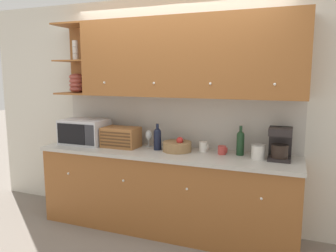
{
  "coord_description": "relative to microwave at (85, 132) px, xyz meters",
  "views": [
    {
      "loc": [
        1.29,
        -3.55,
        1.73
      ],
      "look_at": [
        0.0,
        -0.21,
        1.17
      ],
      "focal_mm": 35.0,
      "sensor_mm": 36.0,
      "label": 1
    }
  ],
  "objects": [
    {
      "name": "backsplash_panel",
      "position": [
        1.05,
        0.28,
        0.15
      ],
      "size": [
        2.83,
        0.01,
        0.59
      ],
      "color": "#B7B2A8",
      "rests_on": "counter_unit"
    },
    {
      "name": "storage_canister",
      "position": [
        2.03,
        0.01,
        -0.07
      ],
      "size": [
        0.14,
        0.14,
        0.15
      ],
      "color": "silver",
      "rests_on": "counter_unit"
    },
    {
      "name": "fruit_basket",
      "position": [
        1.17,
        0.04,
        -0.09
      ],
      "size": [
        0.32,
        0.32,
        0.16
      ],
      "color": "#937047",
      "rests_on": "counter_unit"
    },
    {
      "name": "microwave",
      "position": [
        0.0,
        0.0,
        0.0
      ],
      "size": [
        0.54,
        0.38,
        0.3
      ],
      "color": "silver",
      "rests_on": "counter_unit"
    },
    {
      "name": "mug_blue_second",
      "position": [
        1.44,
        0.12,
        -0.09
      ],
      "size": [
        0.1,
        0.09,
        0.11
      ],
      "color": "silver",
      "rests_on": "counter_unit"
    },
    {
      "name": "upper_cabinets",
      "position": [
        1.21,
        0.1,
        0.86
      ],
      "size": [
        2.83,
        0.4,
        0.83
      ],
      "color": "#935628",
      "rests_on": "backsplash_panel"
    },
    {
      "name": "wine_glass",
      "position": [
        0.79,
        0.13,
        -0.02
      ],
      "size": [
        0.08,
        0.08,
        0.19
      ],
      "color": "silver",
      "rests_on": "counter_unit"
    },
    {
      "name": "second_wine_bottle",
      "position": [
        0.94,
        0.02,
        -0.01
      ],
      "size": [
        0.09,
        0.09,
        0.29
      ],
      "color": "black",
      "rests_on": "counter_unit"
    },
    {
      "name": "coffee_maker",
      "position": [
        2.23,
        0.06,
        0.01
      ],
      "size": [
        0.22,
        0.22,
        0.32
      ],
      "color": "black",
      "rests_on": "counter_unit"
    },
    {
      "name": "bread_box",
      "position": [
        0.49,
        0.01,
        -0.03
      ],
      "size": [
        0.41,
        0.27,
        0.23
      ],
      "color": "#996033",
      "rests_on": "counter_unit"
    },
    {
      "name": "ground_plane",
      "position": [
        1.05,
        0.29,
        -1.05
      ],
      "size": [
        24.0,
        24.0,
        0.0
      ],
      "primitive_type": "plane",
      "color": "slate"
    },
    {
      "name": "wine_bottle",
      "position": [
        1.84,
        0.11,
        -0.01
      ],
      "size": [
        0.08,
        0.08,
        0.31
      ],
      "color": "#19381E",
      "rests_on": "counter_unit"
    },
    {
      "name": "mug",
      "position": [
        1.66,
        0.08,
        -0.1
      ],
      "size": [
        0.1,
        0.09,
        0.09
      ],
      "color": "#B73D38",
      "rests_on": "counter_unit"
    },
    {
      "name": "wall_back",
      "position": [
        1.05,
        0.32,
        0.25
      ],
      "size": [
        5.23,
        0.06,
        2.6
      ],
      "color": "beige",
      "rests_on": "ground_plane"
    },
    {
      "name": "counter_unit",
      "position": [
        1.05,
        -0.02,
        -0.6
      ],
      "size": [
        2.85,
        0.63,
        0.9
      ],
      "color": "#935628",
      "rests_on": "ground_plane"
    }
  ]
}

